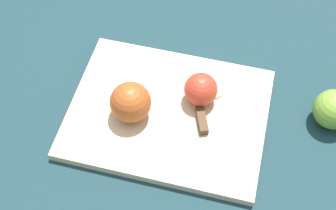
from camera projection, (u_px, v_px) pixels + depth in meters
ground_plane at (168, 116)px, 0.92m from camera, size 4.00×4.00×0.00m
cutting_board at (168, 113)px, 0.91m from camera, size 0.38×0.30×0.02m
apple_half_left at (131, 102)px, 0.86m from camera, size 0.08×0.08×0.08m
apple_half_right at (201, 89)px, 0.89m from camera, size 0.06×0.06×0.06m
knife at (200, 113)px, 0.89m from camera, size 0.07×0.14×0.02m
apple_slice at (212, 88)px, 0.93m from camera, size 0.05×0.05×0.01m
apple_whole at (333, 109)px, 0.88m from camera, size 0.08×0.08×0.09m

